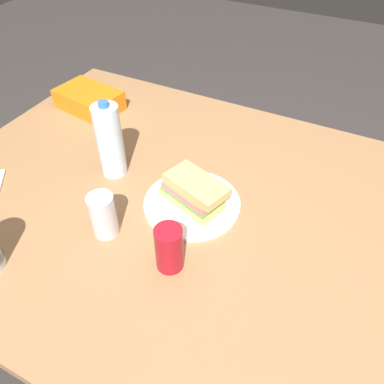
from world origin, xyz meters
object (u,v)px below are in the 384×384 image
(soda_can_red, at_px, (169,248))
(water_bottle_tall, at_px, (110,141))
(soda_can_silver, at_px, (103,215))
(sandwich, at_px, (193,192))
(dining_table, at_px, (227,237))
(chip_bag, at_px, (89,100))
(paper_plate, at_px, (192,204))

(soda_can_red, height_order, water_bottle_tall, water_bottle_tall)
(soda_can_silver, bearing_deg, sandwich, 49.62)
(sandwich, bearing_deg, water_bottle_tall, 175.10)
(dining_table, bearing_deg, chip_bag, 157.23)
(soda_can_red, relative_size, chip_bag, 0.53)
(sandwich, xyz_separation_m, soda_can_red, (0.04, -0.20, 0.01))
(chip_bag, bearing_deg, sandwich, -18.16)
(soda_can_red, distance_m, soda_can_silver, 0.20)
(dining_table, xyz_separation_m, sandwich, (-0.11, 0.00, 0.13))
(sandwich, relative_size, chip_bag, 0.88)
(dining_table, relative_size, soda_can_silver, 14.40)
(paper_plate, distance_m, water_bottle_tall, 0.30)
(soda_can_red, bearing_deg, soda_can_silver, 175.24)
(sandwich, distance_m, soda_can_red, 0.21)
(sandwich, bearing_deg, dining_table, -0.33)
(soda_can_red, distance_m, chip_bag, 0.79)
(soda_can_red, relative_size, soda_can_silver, 1.00)
(water_bottle_tall, bearing_deg, paper_plate, -5.09)
(paper_plate, xyz_separation_m, soda_can_red, (0.04, -0.20, 0.05))
(sandwich, distance_m, water_bottle_tall, 0.29)
(chip_bag, distance_m, soda_can_silver, 0.63)
(dining_table, height_order, soda_can_red, soda_can_red)
(soda_can_silver, bearing_deg, soda_can_red, -4.76)
(soda_can_red, relative_size, water_bottle_tall, 0.51)
(chip_bag, distance_m, water_bottle_tall, 0.40)
(paper_plate, height_order, water_bottle_tall, water_bottle_tall)
(dining_table, xyz_separation_m, soda_can_red, (-0.07, -0.20, 0.14))
(soda_can_red, height_order, chip_bag, soda_can_red)
(chip_bag, bearing_deg, soda_can_red, -30.20)
(water_bottle_tall, height_order, soda_can_silver, water_bottle_tall)
(dining_table, height_order, chip_bag, chip_bag)
(paper_plate, relative_size, sandwich, 1.32)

